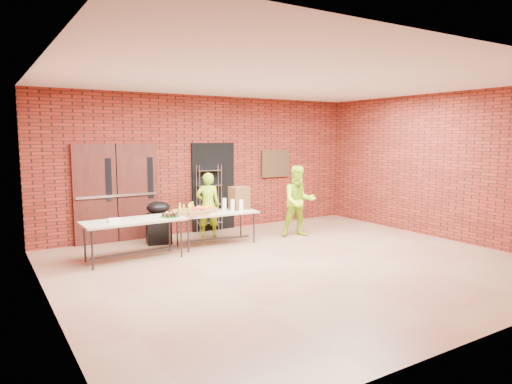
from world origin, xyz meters
TOP-DOWN VIEW (x-y plane):
  - room at (0.00, 0.00)m, footprint 8.08×7.08m
  - double_doors at (-2.20, 3.44)m, footprint 1.78×0.12m
  - dark_doorway at (0.10, 3.46)m, footprint 1.10×0.06m
  - bronze_plaque at (1.90, 3.45)m, footprint 0.85×0.04m
  - wire_rack at (-0.08, 3.32)m, footprint 0.60×0.27m
  - table_left at (-2.35, 1.81)m, footprint 1.83×0.81m
  - table_right at (-0.55, 2.05)m, footprint 1.74×0.83m
  - basket_bananas at (-1.25, 1.98)m, footprint 0.48×0.37m
  - basket_oranges at (-0.81, 2.09)m, footprint 0.45×0.35m
  - basket_apples at (-1.06, 1.90)m, footprint 0.44×0.34m
  - muffin_tray at (-1.66, 1.74)m, footprint 0.37×0.37m
  - napkin_box at (-2.71, 1.76)m, footprint 0.20×0.13m
  - coffee_dispenser at (0.06, 2.13)m, footprint 0.37×0.33m
  - cup_stack_front at (-0.20, 1.96)m, footprint 0.08×0.08m
  - cup_stack_mid at (-0.07, 1.82)m, footprint 0.08×0.08m
  - cup_stack_back at (-0.31, 2.12)m, footprint 0.09×0.09m
  - covered_grill at (-1.52, 2.80)m, footprint 0.57×0.51m
  - volunteer_woman at (-0.36, 2.81)m, footprint 0.63×0.53m
  - volunteer_man at (1.42, 1.81)m, footprint 0.94×0.83m

SIDE VIEW (x-z plane):
  - covered_grill at x=-1.52m, z-range 0.00..0.90m
  - table_right at x=-0.55m, z-range 0.29..0.98m
  - table_left at x=-2.35m, z-range 0.31..1.05m
  - volunteer_woman at x=-0.36m, z-range 0.00..1.45m
  - basket_apples at x=-1.06m, z-range 0.68..0.82m
  - basket_oranges at x=-0.81m, z-range 0.68..0.82m
  - basket_bananas at x=-1.25m, z-range 0.68..0.83m
  - napkin_box at x=-2.71m, z-range 0.74..0.81m
  - muffin_tray at x=-1.66m, z-range 0.74..0.83m
  - wire_rack at x=-0.08m, z-range 0.00..1.59m
  - volunteer_man at x=1.42m, z-range 0.00..1.60m
  - cup_stack_front at x=-0.20m, z-range 0.69..0.94m
  - cup_stack_mid at x=-0.07m, z-range 0.69..0.94m
  - cup_stack_back at x=-0.31m, z-range 0.69..0.95m
  - coffee_dispenser at x=0.06m, z-range 0.69..1.18m
  - dark_doorway at x=0.10m, z-range 0.00..2.10m
  - double_doors at x=-2.20m, z-range 0.00..2.10m
  - bronze_plaque at x=1.90m, z-range 1.20..1.90m
  - room at x=0.00m, z-range -0.04..3.24m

